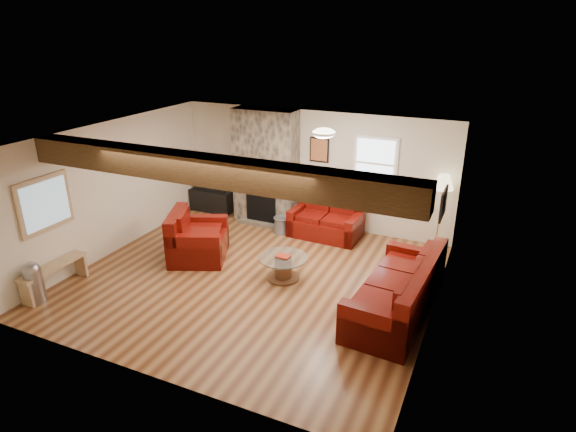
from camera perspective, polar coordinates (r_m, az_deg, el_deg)
name	(u,v)px	position (r m, az deg, el deg)	size (l,w,h in m)	color
room	(252,212)	(7.96, -4.33, 0.48)	(8.00, 8.00, 8.00)	#592F17
oak_beam	(205,170)	(6.61, -9.76, 5.44)	(6.00, 0.36, 0.38)	black
chimney_breast	(266,168)	(10.50, -2.67, 5.65)	(1.40, 0.67, 2.50)	#38322B
back_window	(375,163)	(9.82, 10.29, 6.17)	(0.90, 0.08, 1.10)	white
hatch_window	(45,204)	(8.67, -26.88, 1.30)	(0.08, 1.00, 0.90)	tan
ceiling_dome	(324,135)	(8.05, 4.26, 9.57)	(0.40, 0.40, 0.18)	white
artwork_back	(319,150)	(10.12, 3.72, 7.83)	(0.42, 0.06, 0.52)	black
artwork_right	(443,203)	(7.23, 17.89, 1.42)	(0.06, 0.55, 0.42)	black
sofa_three	(396,287)	(7.51, 12.74, -8.23)	(2.32, 0.97, 0.90)	#4D0A05
loveseat	(326,219)	(9.98, 4.51, -0.36)	(1.44, 0.83, 0.77)	#4D0A05
armchair_red	(198,235)	(9.17, -10.61, -2.25)	(1.13, 0.99, 0.91)	#4D0A05
coffee_table	(283,268)	(8.38, -0.58, -6.16)	(0.85, 0.85, 0.45)	#482D17
tv_cabinet	(212,200)	(11.53, -8.95, 1.87)	(1.03, 0.41, 0.51)	black
television	(211,180)	(11.38, -9.09, 4.18)	(0.80, 0.11, 0.46)	black
floor_lamp	(443,186)	(9.52, 17.90, 3.38)	(0.39, 0.39, 1.52)	tan
pine_bench	(55,278)	(8.93, -25.91, -6.58)	(0.28, 1.20, 0.45)	tan
pedal_bin	(34,282)	(8.64, -27.89, -6.95)	(0.28, 0.28, 0.70)	#959599
coal_bucket	(282,225)	(10.21, -0.74, -1.03)	(0.37, 0.37, 0.35)	slate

